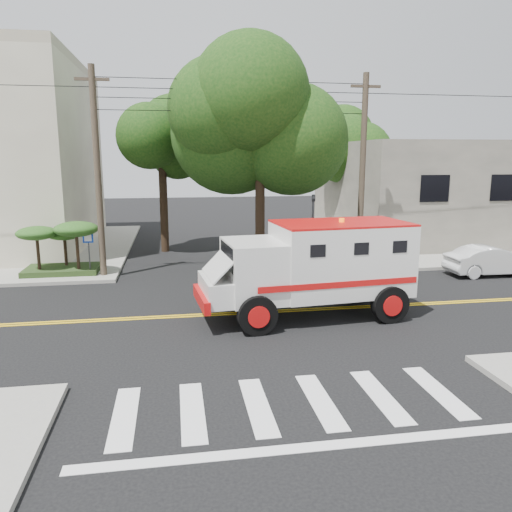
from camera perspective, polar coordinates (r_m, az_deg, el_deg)
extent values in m
plane|color=black|center=(17.29, -0.78, -6.50)|extent=(100.00, 100.00, 0.00)
cube|color=gray|center=(34.18, 18.58, 1.95)|extent=(17.00, 17.00, 0.15)
cube|color=#656157|center=(35.01, 20.70, 7.10)|extent=(14.00, 12.00, 6.00)
cylinder|color=#382D23|center=(22.51, -17.63, 8.78)|extent=(0.28, 0.28, 9.00)
cylinder|color=#382D23|center=(24.13, 12.04, 9.20)|extent=(0.28, 0.28, 9.00)
cylinder|color=black|center=(23.19, 0.46, 6.89)|extent=(0.44, 0.44, 7.00)
sphere|color=black|center=(23.18, 0.47, 15.55)|extent=(5.32, 5.32, 5.32)
sphere|color=black|center=(22.71, 3.79, 17.06)|extent=(4.56, 4.56, 4.56)
cylinder|color=black|center=(28.39, -10.51, 6.10)|extent=(0.44, 0.44, 5.60)
sphere|color=black|center=(28.28, -10.72, 11.76)|extent=(3.92, 3.92, 3.92)
sphere|color=black|center=(27.73, -9.00, 12.69)|extent=(3.36, 3.36, 3.36)
cylinder|color=black|center=(34.16, 9.41, 7.29)|extent=(0.44, 0.44, 5.95)
sphere|color=black|center=(34.09, 9.58, 12.28)|extent=(4.20, 4.20, 4.20)
sphere|color=black|center=(33.84, 11.42, 12.99)|extent=(3.60, 3.60, 3.60)
cylinder|color=#3F3F42|center=(23.02, 6.49, 2.53)|extent=(0.12, 0.12, 3.60)
imported|color=#3F3F42|center=(22.85, 6.57, 5.87)|extent=(0.15, 0.18, 0.90)
cylinder|color=#3F3F42|center=(23.19, -18.51, 0.06)|extent=(0.06, 0.06, 2.00)
cube|color=#0C33A5|center=(23.00, -18.66, 1.99)|extent=(0.45, 0.03, 0.45)
cube|color=#1E3314|center=(24.15, -21.23, -1.46)|extent=(3.20, 2.00, 0.24)
cylinder|color=black|center=(23.90, -23.63, 0.38)|extent=(0.14, 0.14, 1.52)
ellipsoid|color=#1B4514|center=(23.77, -23.80, 2.41)|extent=(1.73, 1.73, 0.60)
cylinder|color=black|center=(24.36, -20.95, 0.59)|extent=(0.14, 0.14, 1.36)
ellipsoid|color=#1B4514|center=(24.24, -21.08, 2.36)|extent=(1.55, 1.55, 0.54)
cylinder|color=black|center=(23.33, -19.72, 0.63)|extent=(0.14, 0.14, 1.68)
ellipsoid|color=#1B4514|center=(23.18, -19.88, 2.92)|extent=(1.91, 1.91, 0.66)
cube|color=silver|center=(16.92, 9.63, -0.28)|extent=(4.54, 2.94, 2.32)
cube|color=silver|center=(15.98, -0.22, -1.61)|extent=(1.99, 2.59, 1.88)
cube|color=black|center=(15.69, -3.27, -0.01)|extent=(0.24, 1.88, 0.77)
cube|color=silver|center=(15.87, -4.29, -3.79)|extent=(1.20, 2.30, 0.77)
cube|color=#B70E0E|center=(15.86, -6.25, -4.88)|extent=(0.42, 2.39, 0.39)
cube|color=#B70E0E|center=(16.72, 9.76, 3.74)|extent=(4.54, 2.94, 0.07)
cylinder|color=black|center=(15.07, 0.16, -6.79)|extent=(1.25, 0.47, 1.22)
cylinder|color=black|center=(17.37, -1.96, -4.32)|extent=(1.25, 0.47, 1.22)
cylinder|color=black|center=(16.72, 15.06, -5.35)|extent=(1.25, 0.47, 1.22)
cylinder|color=black|center=(18.82, 11.33, -3.31)|extent=(1.25, 0.47, 1.22)
imported|color=silver|center=(24.88, 25.31, -0.48)|extent=(4.06, 1.42, 1.34)
imported|color=gray|center=(23.59, 10.49, 0.52)|extent=(0.70, 0.65, 1.60)
imported|color=gray|center=(25.37, 11.00, 1.62)|extent=(1.18, 1.17, 1.92)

